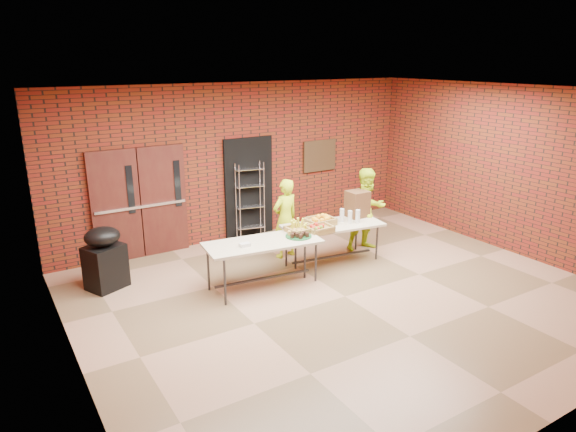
{
  "coord_description": "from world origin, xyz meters",
  "views": [
    {
      "loc": [
        -4.71,
        -5.86,
        3.68
      ],
      "look_at": [
        -0.21,
        1.4,
        1.02
      ],
      "focal_mm": 32.0,
      "sensor_mm": 36.0,
      "label": 1
    }
  ],
  "objects_px": {
    "covered_grill": "(105,258)",
    "volunteer_woman": "(285,218)",
    "wire_rack": "(250,201)",
    "volunteer_man": "(367,210)",
    "table_right": "(333,228)",
    "table_left": "(263,245)",
    "coffee_dispenser": "(357,204)"
  },
  "relations": [
    {
      "from": "table_right",
      "to": "table_left",
      "type": "bearing_deg",
      "value": -164.84
    },
    {
      "from": "covered_grill",
      "to": "volunteer_woman",
      "type": "height_order",
      "value": "volunteer_woman"
    },
    {
      "from": "table_left",
      "to": "volunteer_woman",
      "type": "bearing_deg",
      "value": 50.01
    },
    {
      "from": "volunteer_man",
      "to": "table_right",
      "type": "bearing_deg",
      "value": -161.83
    },
    {
      "from": "covered_grill",
      "to": "volunteer_man",
      "type": "height_order",
      "value": "volunteer_man"
    },
    {
      "from": "covered_grill",
      "to": "table_right",
      "type": "bearing_deg",
      "value": -39.65
    },
    {
      "from": "table_left",
      "to": "volunteer_man",
      "type": "height_order",
      "value": "volunteer_man"
    },
    {
      "from": "table_left",
      "to": "coffee_dispenser",
      "type": "relative_size",
      "value": 3.96
    },
    {
      "from": "wire_rack",
      "to": "table_left",
      "type": "relative_size",
      "value": 0.81
    },
    {
      "from": "table_right",
      "to": "wire_rack",
      "type": "bearing_deg",
      "value": 114.53
    },
    {
      "from": "wire_rack",
      "to": "table_left",
      "type": "height_order",
      "value": "wire_rack"
    },
    {
      "from": "coffee_dispenser",
      "to": "volunteer_man",
      "type": "distance_m",
      "value": 0.38
    },
    {
      "from": "table_left",
      "to": "table_right",
      "type": "bearing_deg",
      "value": 14.27
    },
    {
      "from": "wire_rack",
      "to": "volunteer_man",
      "type": "distance_m",
      "value": 2.45
    },
    {
      "from": "volunteer_man",
      "to": "coffee_dispenser",
      "type": "bearing_deg",
      "value": -161.7
    },
    {
      "from": "wire_rack",
      "to": "covered_grill",
      "type": "distance_m",
      "value": 3.36
    },
    {
      "from": "volunteer_woman",
      "to": "wire_rack",
      "type": "bearing_deg",
      "value": -96.63
    },
    {
      "from": "covered_grill",
      "to": "volunteer_man",
      "type": "distance_m",
      "value": 4.91
    },
    {
      "from": "volunteer_woman",
      "to": "volunteer_man",
      "type": "bearing_deg",
      "value": 153.32
    },
    {
      "from": "wire_rack",
      "to": "covered_grill",
      "type": "bearing_deg",
      "value": -151.35
    },
    {
      "from": "table_left",
      "to": "covered_grill",
      "type": "distance_m",
      "value": 2.6
    },
    {
      "from": "wire_rack",
      "to": "volunteer_man",
      "type": "xyz_separation_m",
      "value": [
        1.61,
        -1.84,
        0.02
      ]
    },
    {
      "from": "covered_grill",
      "to": "table_left",
      "type": "bearing_deg",
      "value": -53.65
    },
    {
      "from": "table_left",
      "to": "coffee_dispenser",
      "type": "height_order",
      "value": "coffee_dispenser"
    },
    {
      "from": "table_left",
      "to": "volunteer_man",
      "type": "relative_size",
      "value": 1.21
    },
    {
      "from": "table_right",
      "to": "volunteer_man",
      "type": "height_order",
      "value": "volunteer_man"
    },
    {
      "from": "table_right",
      "to": "coffee_dispenser",
      "type": "relative_size",
      "value": 3.83
    },
    {
      "from": "wire_rack",
      "to": "volunteer_man",
      "type": "height_order",
      "value": "volunteer_man"
    },
    {
      "from": "table_left",
      "to": "table_right",
      "type": "height_order",
      "value": "table_left"
    },
    {
      "from": "covered_grill",
      "to": "volunteer_woman",
      "type": "bearing_deg",
      "value": -29.96
    },
    {
      "from": "table_left",
      "to": "table_right",
      "type": "xyz_separation_m",
      "value": [
        1.57,
        0.2,
        -0.03
      ]
    },
    {
      "from": "covered_grill",
      "to": "volunteer_woman",
      "type": "distance_m",
      "value": 3.28
    }
  ]
}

